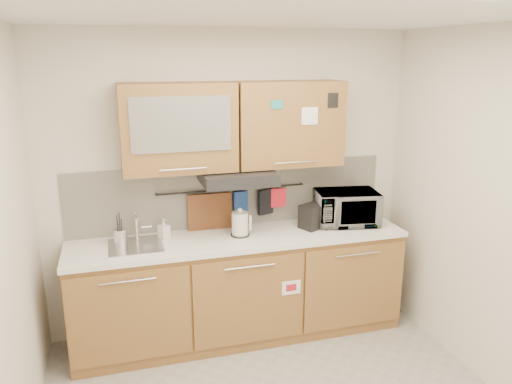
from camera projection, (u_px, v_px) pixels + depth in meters
ceiling at (293, 13)px, 2.63m from camera, size 3.20×3.20×0.00m
wall_back at (231, 183)px, 4.36m from camera, size 3.20×0.00×3.20m
wall_right at (510, 220)px, 3.40m from camera, size 0.00×3.00×3.00m
base_cabinet at (240, 292)px, 4.31m from camera, size 2.80×0.64×0.88m
countertop at (240, 238)px, 4.18m from camera, size 2.82×0.62×0.04m
backsplash at (231, 195)px, 4.38m from camera, size 2.80×0.02×0.56m
upper_cabinets at (234, 126)px, 4.06m from camera, size 1.82×0.37×0.70m
range_hood at (237, 177)px, 4.10m from camera, size 0.60×0.46×0.10m
sink at (136, 245)px, 3.96m from camera, size 0.42×0.40×0.26m
utensil_rail at (232, 189)px, 4.33m from camera, size 1.30×0.02×0.02m
utensil_crock at (121, 237)px, 3.96m from camera, size 0.13×0.13×0.27m
kettle at (240, 225)px, 4.17m from camera, size 0.18×0.16×0.24m
toaster at (315, 215)px, 4.37m from camera, size 0.32×0.26×0.21m
microwave at (346, 208)px, 4.45m from camera, size 0.59×0.45×0.30m
soap_bottle at (164, 229)px, 4.10m from camera, size 0.11×0.11×0.17m
cutting_board at (210, 220)px, 4.32m from camera, size 0.38×0.03×0.47m
oven_mitt at (241, 203)px, 4.36m from camera, size 0.12×0.04×0.21m
dark_pouch at (265, 202)px, 4.43m from camera, size 0.15×0.08×0.23m
pot_holder at (278, 198)px, 4.45m from camera, size 0.14×0.02×0.17m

